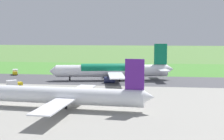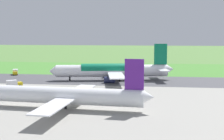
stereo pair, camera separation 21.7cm
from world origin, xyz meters
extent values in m
plane|color=#547F3D|center=(0.00, 0.00, 0.00)|extent=(800.00, 800.00, 0.00)
cube|color=#47474C|center=(0.00, 0.00, 0.03)|extent=(600.00, 28.98, 0.06)
cube|color=gray|center=(0.00, 58.93, 0.03)|extent=(440.00, 110.00, 0.05)
cube|color=#478534|center=(0.00, -38.11, 0.02)|extent=(600.00, 80.00, 0.04)
cylinder|color=white|center=(-3.45, 0.00, 4.20)|extent=(48.15, 13.76, 5.20)
cone|color=white|center=(21.64, 4.59, 4.20)|extent=(3.84, 5.40, 4.94)
cone|color=white|center=(-28.23, -4.54, 4.80)|extent=(4.24, 4.98, 4.42)
cube|color=#0C724C|center=(-24.22, -3.80, 11.30)|extent=(5.60, 1.50, 9.00)
cube|color=white|center=(-25.21, 1.61, 5.00)|extent=(5.56, 9.57, 0.36)
cube|color=white|center=(-23.23, -9.21, 5.00)|extent=(5.56, 9.57, 0.36)
cube|color=white|center=(-6.41, 10.64, 3.80)|extent=(9.86, 22.72, 0.35)
cube|color=white|center=(-2.45, -11.00, 3.80)|extent=(9.86, 22.72, 0.35)
cylinder|color=#23284C|center=(-3.32, 7.65, 1.32)|extent=(4.93, 3.56, 2.80)
cylinder|color=#23284C|center=(-0.62, -7.11, 1.32)|extent=(4.93, 3.56, 2.80)
cylinder|color=black|center=(14.50, 3.29, 1.71)|extent=(0.70, 0.70, 3.42)
cylinder|color=black|center=(-7.12, 3.39, 1.71)|extent=(0.70, 0.70, 3.42)
cylinder|color=black|center=(-5.68, -4.47, 1.71)|extent=(0.70, 0.70, 3.42)
cylinder|color=#0C724C|center=(-3.45, 0.00, 4.72)|extent=(26.91, 9.90, 5.23)
cylinder|color=white|center=(2.47, 52.37, 3.67)|extent=(42.13, 7.56, 4.54)
cone|color=white|center=(-19.48, 53.96, 4.19)|extent=(3.33, 4.07, 3.86)
cube|color=#591E8C|center=(-15.93, 53.70, 9.87)|extent=(4.91, 0.79, 7.86)
cube|color=white|center=(2.29, 62.01, 3.32)|extent=(6.61, 19.54, 0.31)
cube|color=white|center=(0.90, 42.85, 3.32)|extent=(6.61, 19.54, 0.31)
cylinder|color=black|center=(2.47, 52.37, 0.70)|extent=(0.70, 0.70, 1.40)
cube|color=gold|center=(45.34, -10.02, 1.10)|extent=(2.86, 2.86, 1.30)
cube|color=silver|center=(46.39, -12.62, 1.55)|extent=(3.55, 4.38, 2.20)
cylinder|color=black|center=(44.42, -10.40, 0.45)|extent=(0.61, 0.95, 0.90)
cylinder|color=black|center=(46.27, -9.65, 0.45)|extent=(0.61, 0.95, 0.90)
cylinder|color=black|center=(45.68, -13.55, 0.45)|extent=(0.61, 0.95, 0.90)
cylinder|color=black|center=(47.54, -12.81, 0.45)|extent=(0.61, 0.95, 0.90)
cube|color=gold|center=(29.78, 20.30, 1.10)|extent=(3.09, 3.09, 1.30)
cube|color=silver|center=(31.95, 22.07, 1.55)|extent=(4.40, 4.18, 2.20)
cylinder|color=black|center=(30.41, 19.52, 0.45)|extent=(0.89, 0.80, 0.90)
cylinder|color=black|center=(29.15, 21.08, 0.45)|extent=(0.89, 0.80, 0.90)
cylinder|color=black|center=(33.05, 21.67, 0.45)|extent=(0.89, 0.80, 0.90)
cylinder|color=black|center=(31.79, 23.22, 0.45)|extent=(0.89, 0.80, 0.90)
cylinder|color=slate|center=(6.21, -38.28, 0.82)|extent=(0.10, 0.10, 1.65)
cube|color=red|center=(6.21, -38.30, 1.95)|extent=(0.60, 0.04, 0.60)
cone|color=orange|center=(12.92, -34.16, 0.28)|extent=(0.40, 0.40, 0.55)
camera|label=1|loc=(-19.74, 130.61, 20.08)|focal=49.18mm
camera|label=2|loc=(-19.96, 130.58, 20.08)|focal=49.18mm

